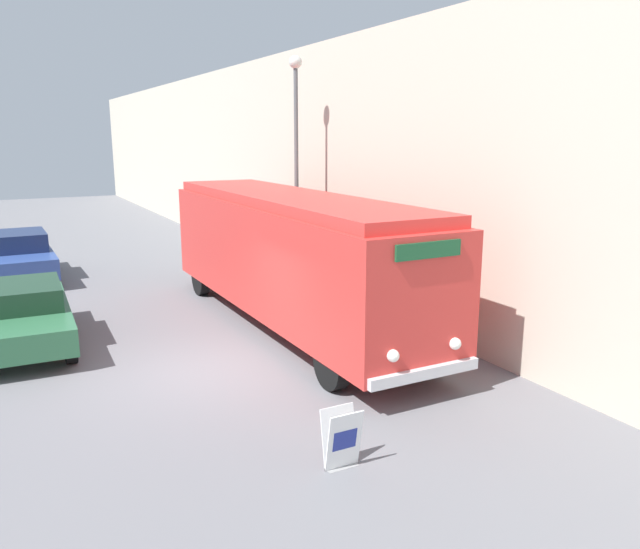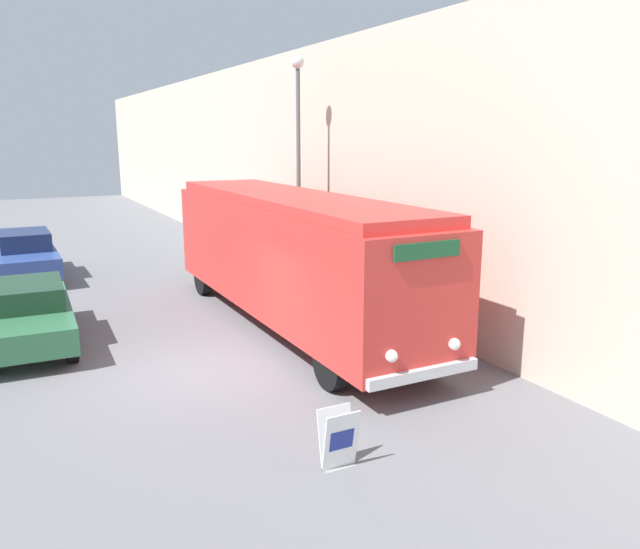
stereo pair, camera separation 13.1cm
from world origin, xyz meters
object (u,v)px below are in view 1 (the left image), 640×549
Objects in this scene: vintage_bus at (290,252)px; parked_car_near at (26,314)px; sign_board at (342,439)px; parked_car_mid at (22,256)px; streetlamp at (296,145)px.

parked_car_near is at bearing 166.79° from vintage_bus.
parked_car_near is (-3.63, 7.95, 0.31)m from sign_board.
vintage_bus is at bearing -57.99° from parked_car_mid.
sign_board is at bearing -63.50° from parked_car_near.
sign_board is 10.77m from streetlamp.
parked_car_mid is (0.31, 7.36, 0.06)m from parked_car_near.
sign_board is at bearing -112.29° from streetlamp.
sign_board is (-2.30, -6.56, -1.43)m from vintage_bus.
streetlamp is 1.46× the size of parked_car_mid.
vintage_bus is 12.46× the size of sign_board.
parked_car_mid is (-7.12, 6.05, -3.59)m from streetlamp.
streetlamp is at bearing 67.71° from sign_board.
sign_board is at bearing -78.45° from parked_car_mid.
vintage_bus is 1.61× the size of streetlamp.
parked_car_near is (-7.43, -1.31, -3.65)m from streetlamp.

